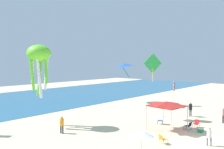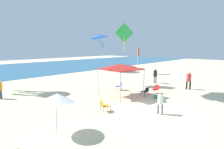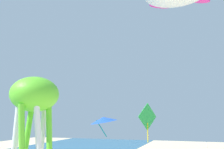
# 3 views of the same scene
# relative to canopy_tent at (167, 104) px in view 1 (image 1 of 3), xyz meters

# --- Properties ---
(ground) EXTENTS (120.00, 120.00, 0.10)m
(ground) POSITION_rel_canopy_tent_xyz_m (-1.46, -3.87, -2.75)
(ground) COLOR beige
(ocean_strip) EXTENTS (120.00, 26.33, 0.02)m
(ocean_strip) POSITION_rel_canopy_tent_xyz_m (-1.46, 29.02, -2.69)
(ocean_strip) COLOR #28668E
(ocean_strip) RESTS_ON ground
(canopy_tent) EXTENTS (3.26, 3.35, 2.96)m
(canopy_tent) POSITION_rel_canopy_tent_xyz_m (0.00, 0.00, 0.00)
(canopy_tent) COLOR #B7B7BC
(canopy_tent) RESTS_ON ground
(beach_umbrella) EXTENTS (1.79, 1.77, 2.27)m
(beach_umbrella) POSITION_rel_canopy_tent_xyz_m (-7.70, -2.28, -0.77)
(beach_umbrella) COLOR silver
(beach_umbrella) RESTS_ON ground
(folding_chair_near_cooler) EXTENTS (0.74, 0.79, 0.82)m
(folding_chair_near_cooler) POSITION_rel_canopy_tent_xyz_m (1.82, 1.66, -2.22)
(folding_chair_near_cooler) COLOR black
(folding_chair_near_cooler) RESTS_ON ground
(folding_chair_left_of_tent) EXTENTS (0.65, 0.57, 0.82)m
(folding_chair_left_of_tent) POSITION_rel_canopy_tent_xyz_m (3.11, -1.81, -2.22)
(folding_chair_left_of_tent) COLOR black
(folding_chair_left_of_tent) RESTS_ON ground
(folding_chair_facing_ocean) EXTENTS (0.77, 0.71, 0.82)m
(folding_chair_facing_ocean) POSITION_rel_canopy_tent_xyz_m (-3.83, -1.70, -2.22)
(folding_chair_facing_ocean) COLOR black
(folding_chair_facing_ocean) RESTS_ON ground
(folding_chair_right_of_tent) EXTENTS (0.63, 0.71, 0.82)m
(folding_chair_right_of_tent) POSITION_rel_canopy_tent_xyz_m (1.64, -1.59, -2.22)
(folding_chair_right_of_tent) COLOR black
(folding_chair_right_of_tent) RESTS_ON ground
(cooler_box) EXTENTS (0.63, 0.43, 0.40)m
(cooler_box) POSITION_rel_canopy_tent_xyz_m (1.68, -2.80, -2.50)
(cooler_box) COLOR #1E8C4C
(cooler_box) RESTS_ON ground
(banner_flag) EXTENTS (0.36, 0.06, 4.48)m
(banner_flag) POSITION_rel_canopy_tent_xyz_m (6.12, 2.39, -0.02)
(banner_flag) COLOR silver
(banner_flag) RESTS_ON ground
(person_by_tent) EXTENTS (0.37, 0.41, 1.57)m
(person_by_tent) POSITION_rel_canopy_tent_xyz_m (-1.67, -4.80, -1.77)
(person_by_tent) COLOR slate
(person_by_tent) RESTS_ON ground
(person_far_stroller) EXTENTS (0.40, 0.45, 1.68)m
(person_far_stroller) POSITION_rel_canopy_tent_xyz_m (-7.61, 7.14, -1.71)
(person_far_stroller) COLOR #33384C
(person_far_stroller) RESTS_ON ground
(person_beachcomber) EXTENTS (0.48, 0.43, 1.81)m
(person_beachcomber) POSITION_rel_canopy_tent_xyz_m (7.74, 0.85, -1.63)
(person_beachcomber) COLOR slate
(person_beachcomber) RESTS_ON ground
(kite_delta_blue) EXTENTS (4.55, 4.57, 2.73)m
(kite_delta_blue) POSITION_rel_canopy_tent_xyz_m (10.57, 13.88, 3.69)
(kite_delta_blue) COLOR blue
(kite_octopus_lime) EXTENTS (2.53, 2.53, 5.62)m
(kite_octopus_lime) POSITION_rel_canopy_tent_xyz_m (-7.54, 11.09, 4.85)
(kite_octopus_lime) COLOR #66D82D
(kite_diamond_green) EXTENTS (2.77, 1.65, 4.53)m
(kite_diamond_green) POSITION_rel_canopy_tent_xyz_m (11.24, 8.65, 3.87)
(kite_diamond_green) COLOR green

